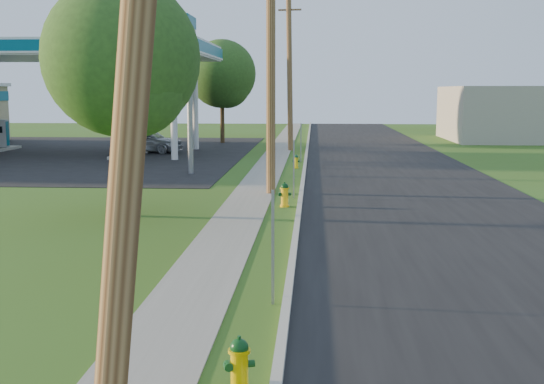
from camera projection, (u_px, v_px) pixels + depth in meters
The scene contains 21 objects.
road at pixel (454, 236), 17.26m from camera, with size 8.00×120.00×0.02m, color black.
curb at pixel (296, 232), 17.50m from camera, with size 0.15×120.00×0.15m, color #AAA89C.
sidewalk at pixel (229, 233), 17.61m from camera, with size 1.50×120.00×0.03m, color gray.
forecourt at pixel (27, 153), 40.24m from camera, with size 26.00×28.00×0.02m, color black.
utility_pole_mid at pixel (271, 53), 23.76m from camera, with size 1.40×0.32×9.80m.
utility_pole_far at pixel (290, 72), 41.55m from camera, with size 1.40×0.32×9.50m.
sign_post_near at pixel (273, 248), 11.65m from camera, with size 0.05×0.04×2.00m, color gray.
sign_post_mid at pixel (294, 169), 23.30m from camera, with size 0.05×0.04×2.00m, color gray.
sign_post_far at pixel (301, 143), 35.34m from camera, with size 0.05×0.04×2.00m, color gray.
gas_canopy at pixel (56, 52), 39.25m from camera, with size 18.18×9.18×6.40m.
fuel_pump_ne at pixel (126, 144), 37.76m from camera, with size 1.20×3.20×1.90m.
fuel_pump_sw at pixel (1, 139), 42.26m from camera, with size 1.20×3.20×1.90m.
fuel_pump_se at pixel (144, 139), 41.71m from camera, with size 1.20×3.20×1.90m.
price_pylon at pixel (189, 49), 29.36m from camera, with size 0.34×2.04×6.85m.
distant_building at pixel (544, 113), 50.69m from camera, with size 14.00×10.00×4.00m, color #A0978A.
tree_verge at pixel (124, 64), 19.40m from camera, with size 4.52×4.52×6.86m.
tree_lot at pixel (223, 76), 47.58m from camera, with size 4.78×4.78×7.24m.
hydrant_near at pixel (239, 366), 8.24m from camera, with size 0.38×0.34×0.74m.
hydrant_mid at pixel (285, 195), 21.65m from camera, with size 0.42×0.37×0.80m.
hydrant_far at pixel (296, 161), 32.48m from camera, with size 0.35×0.31×0.67m.
car_silver at pixel (147, 140), 40.80m from camera, with size 1.72×4.28×1.46m, color #A5A8AC.
Camera 1 is at (0.94, -7.16, 3.66)m, focal length 45.00 mm.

